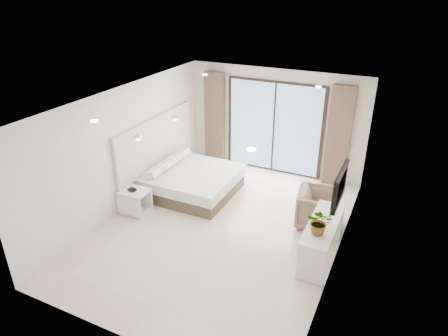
{
  "coord_description": "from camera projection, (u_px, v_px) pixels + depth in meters",
  "views": [
    {
      "loc": [
        3.02,
        -6.2,
        4.66
      ],
      "look_at": [
        -0.14,
        0.4,
        1.17
      ],
      "focal_mm": 32.0,
      "sensor_mm": 36.0,
      "label": 1
    }
  ],
  "objects": [
    {
      "name": "room_shell",
      "position": [
        231.0,
        141.0,
        8.33
      ],
      "size": [
        4.62,
        6.22,
        2.72
      ],
      "color": "silver",
      "rests_on": "ground"
    },
    {
      "name": "console_desk",
      "position": [
        322.0,
        233.0,
        7.1
      ],
      "size": [
        0.5,
        1.59,
        0.77
      ],
      "color": "white",
      "rests_on": "ground"
    },
    {
      "name": "ground",
      "position": [
        222.0,
        228.0,
        8.23
      ],
      "size": [
        6.2,
        6.2,
        0.0
      ],
      "primitive_type": "plane",
      "color": "beige",
      "rests_on": "ground"
    },
    {
      "name": "plant",
      "position": [
        319.0,
        225.0,
        6.64
      ],
      "size": [
        0.47,
        0.51,
        0.36
      ],
      "primitive_type": "imported",
      "rotation": [
        0.0,
        0.0,
        0.13
      ],
      "color": "#33662D",
      "rests_on": "console_desk"
    },
    {
      "name": "bed",
      "position": [
        192.0,
        181.0,
        9.48
      ],
      "size": [
        2.0,
        1.9,
        0.7
      ],
      "color": "brown",
      "rests_on": "ground"
    },
    {
      "name": "armchair",
      "position": [
        319.0,
        206.0,
        8.18
      ],
      "size": [
        0.9,
        0.94,
        0.86
      ],
      "primitive_type": "imported",
      "rotation": [
        0.0,
        0.0,
        1.72
      ],
      "color": "#977463",
      "rests_on": "ground"
    },
    {
      "name": "phone",
      "position": [
        132.0,
        190.0,
        8.53
      ],
      "size": [
        0.19,
        0.17,
        0.05
      ],
      "primitive_type": "cube",
      "rotation": [
        0.0,
        0.0,
        -0.26
      ],
      "color": "black",
      "rests_on": "nightstand"
    },
    {
      "name": "nightstand",
      "position": [
        135.0,
        202.0,
        8.67
      ],
      "size": [
        0.6,
        0.49,
        0.54
      ],
      "rotation": [
        0.0,
        0.0,
        0.01
      ],
      "color": "white",
      "rests_on": "ground"
    }
  ]
}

